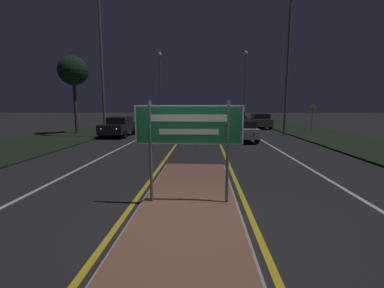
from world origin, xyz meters
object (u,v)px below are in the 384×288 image
warning_sign (312,114)px  streetlight_left_far (160,75)px  car_receding_0 (240,130)px  highway_sign (189,130)px  streetlight_left_near (101,46)px  streetlight_right_far (245,75)px  car_receding_2 (239,116)px  car_approaching_1 (156,118)px  car_approaching_0 (119,126)px  streetlight_right_near (289,39)px  car_receding_1 (259,121)px

warning_sign → streetlight_left_far: bearing=137.4°
car_receding_0 → highway_sign: bearing=-103.3°
highway_sign → streetlight_left_far: (-6.19, 33.02, 4.98)m
streetlight_left_near → streetlight_right_far: 26.92m
car_receding_2 → warning_sign: bearing=-73.8°
car_approaching_1 → warning_sign: 17.67m
highway_sign → streetlight_right_far: 36.60m
car_receding_2 → car_approaching_0: (-11.60, -20.33, 0.02)m
streetlight_right_near → streetlight_left_far: bearing=124.5°
warning_sign → car_receding_2: bearing=106.2°
streetlight_right_near → warning_sign: size_ratio=4.36×
streetlight_left_near → car_receding_2: 25.27m
car_receding_2 → car_approaching_0: bearing=-119.7°
car_receding_0 → streetlight_right_far: bearing=80.7°
car_approaching_1 → streetlight_left_far: bearing=94.3°
car_receding_0 → car_approaching_1: 16.93m
streetlight_right_near → car_receding_2: size_ratio=2.36×
streetlight_right_near → car_approaching_1: streetlight_right_near is taller
streetlight_left_near → streetlight_left_far: (0.50, 20.79, 0.43)m
car_receding_2 → car_receding_1: bearing=-88.0°
streetlight_left_near → streetlight_right_far: streetlight_right_far is taller
streetlight_right_far → car_receding_0: streetlight_right_far is taller
streetlight_right_far → car_receding_0: size_ratio=2.44×
car_receding_1 → warning_sign: 5.02m
streetlight_left_near → car_receding_0: size_ratio=2.34×
streetlight_right_near → car_approaching_1: 18.00m
car_receding_1 → car_receding_2: 12.73m
car_receding_0 → car_receding_1: 10.12m
streetlight_right_far → car_approaching_0: bearing=-119.7°
highway_sign → car_approaching_1: size_ratio=0.59×
highway_sign → streetlight_right_near: streetlight_right_near is taller
streetlight_right_near → car_approaching_0: size_ratio=2.53×
car_receding_1 → car_approaching_1: 12.75m
streetlight_right_near → car_receding_1: bearing=94.9°
streetlight_right_far → warning_sign: size_ratio=4.39×
car_receding_2 → car_approaching_1: car_receding_2 is taller
streetlight_right_far → car_receding_2: size_ratio=2.38×
car_receding_0 → car_receding_2: size_ratio=0.97×
highway_sign → streetlight_left_far: bearing=100.6°
car_receding_0 → streetlight_right_near: bearing=39.2°
streetlight_right_near → car_approaching_1: size_ratio=2.58×
streetlight_left_far → streetlight_right_far: streetlight_right_far is taller
streetlight_right_near → car_receding_1: (-0.55, 6.43, -6.34)m
highway_sign → car_receding_2: size_ratio=0.53×
streetlight_left_near → car_approaching_0: size_ratio=2.44×
streetlight_left_far → car_receding_1: 18.18m
streetlight_left_near → streetlight_right_far: (13.35, 23.36, 0.76)m
car_receding_0 → car_approaching_1: (-8.35, 14.72, 0.02)m
streetlight_left_far → car_approaching_1: bearing=-85.7°
car_receding_1 → car_approaching_0: bearing=-147.7°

